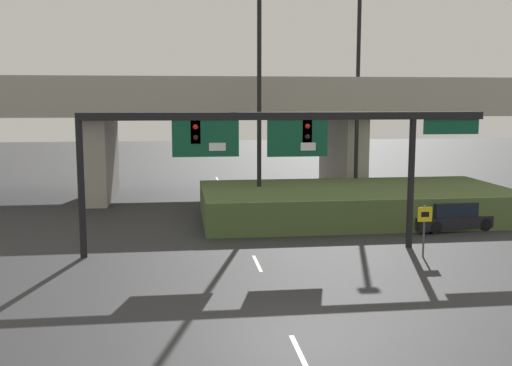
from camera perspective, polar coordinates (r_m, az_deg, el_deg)
The scene contains 9 objects.
ground_plane at distance 16.68m, azimuth 3.58°, elevation -14.68°, with size 160.00×160.00×0.00m, color #2D2D30.
lane_markings at distance 27.95m, azimuth -1.00°, elevation -5.32°, with size 0.14×45.16×0.01m.
signal_gantry at distance 24.91m, azimuth 1.84°, elevation 4.26°, with size 17.09×0.44×5.90m.
speed_limit_sign at distance 25.39m, azimuth 15.74°, elevation -3.74°, with size 0.60×0.11×2.14m.
highway_light_pole_near at distance 32.75m, azimuth 0.31°, elevation 10.99°, with size 0.70×0.36×15.55m.
highway_light_pole_far at distance 36.72m, azimuth 9.65°, elevation 8.48°, with size 0.70×0.36×12.91m.
overpass_bridge at distance 39.77m, azimuth -3.00°, elevation 6.69°, with size 37.81×9.51×7.76m.
grass_embankment at distance 33.09m, azimuth 9.38°, elevation -1.88°, with size 16.56×8.05×1.67m.
parked_sedan_near_right at distance 31.44m, azimuth 17.99°, elevation -3.00°, with size 4.63×2.45×1.43m.
Camera 1 is at (-2.93, -15.12, 6.41)m, focal length 42.00 mm.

